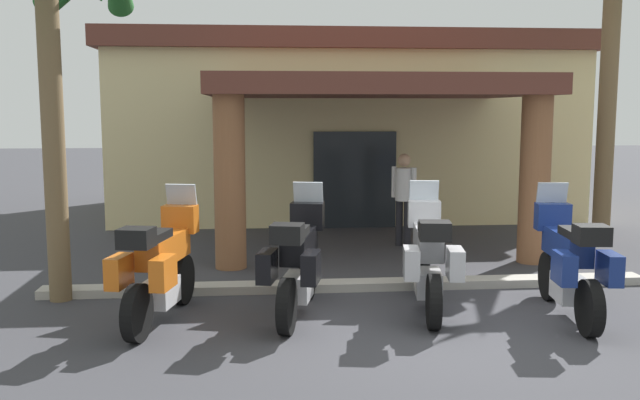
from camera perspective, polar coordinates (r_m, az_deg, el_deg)
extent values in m
plane|color=#38383D|center=(8.57, 9.75, -10.22)|extent=(80.00, 80.00, 0.00)
cube|color=beige|center=(18.02, 1.63, 5.36)|extent=(10.78, 5.70, 3.87)
cube|color=#1E2328|center=(15.25, 2.83, 1.65)|extent=(1.80, 0.12, 2.10)
cube|color=brown|center=(13.16, 4.09, 9.17)|extent=(5.92, 4.25, 0.35)
cylinder|color=brown|center=(11.37, -7.37, 1.43)|extent=(0.51, 0.51, 2.81)
cylinder|color=brown|center=(12.25, 17.10, 1.59)|extent=(0.51, 0.51, 2.81)
cube|color=brown|center=(18.07, 1.66, 12.21)|extent=(11.18, 6.10, 0.44)
cylinder|color=black|center=(9.54, -11.16, -6.38)|extent=(0.28, 0.67, 0.66)
cylinder|color=black|center=(8.14, -14.68, -8.89)|extent=(0.28, 0.67, 0.66)
cube|color=silver|center=(8.80, -12.84, -7.33)|extent=(0.44, 0.62, 0.32)
cube|color=orange|center=(8.82, -12.60, -3.88)|extent=(0.55, 1.19, 0.34)
cube|color=black|center=(8.46, -13.45, -2.87)|extent=(0.41, 0.65, 0.10)
cube|color=orange|center=(9.36, -11.32, -1.52)|extent=(0.48, 0.33, 0.36)
cube|color=#B2BCC6|center=(9.40, -11.21, 0.24)|extent=(0.42, 0.20, 0.36)
cube|color=orange|center=(8.26, -16.06, -5.61)|extent=(0.27, 0.47, 0.36)
cube|color=orange|center=(8.07, -12.66, -5.81)|extent=(0.27, 0.47, 0.36)
cube|color=black|center=(7.99, -14.74, -3.00)|extent=(0.42, 0.39, 0.22)
cylinder|color=black|center=(9.61, -1.01, -6.12)|extent=(0.29, 0.67, 0.66)
cylinder|color=black|center=(8.14, -2.73, -8.65)|extent=(0.29, 0.67, 0.66)
cube|color=silver|center=(8.84, -1.82, -7.07)|extent=(0.44, 0.62, 0.32)
cube|color=black|center=(8.87, -1.67, -3.64)|extent=(0.56, 1.19, 0.34)
cube|color=black|center=(8.49, -2.07, -2.63)|extent=(0.41, 0.65, 0.10)
cube|color=black|center=(9.44, -1.04, -1.31)|extent=(0.48, 0.34, 0.36)
cube|color=#B2BCC6|center=(9.48, -0.96, 0.44)|extent=(0.42, 0.21, 0.36)
cube|color=black|center=(8.22, -4.34, -5.40)|extent=(0.28, 0.47, 0.36)
cube|color=black|center=(8.13, -0.74, -5.53)|extent=(0.28, 0.47, 0.36)
cube|color=black|center=(7.99, -2.70, -2.76)|extent=(0.42, 0.39, 0.22)
cylinder|color=black|center=(9.92, 8.37, -5.78)|extent=(0.24, 0.67, 0.66)
cylinder|color=black|center=(8.42, 9.25, -8.18)|extent=(0.24, 0.67, 0.66)
cube|color=silver|center=(9.14, 8.79, -6.68)|extent=(0.40, 0.60, 0.32)
cube|color=#B2B2B7|center=(9.17, 8.77, -3.36)|extent=(0.48, 1.18, 0.34)
cube|color=black|center=(8.79, 9.00, -2.37)|extent=(0.37, 0.64, 0.10)
cube|color=#B2B2B7|center=(9.75, 8.47, -1.11)|extent=(0.47, 0.31, 0.36)
cube|color=#B2BCC6|center=(9.79, 8.46, 0.58)|extent=(0.41, 0.18, 0.36)
cube|color=#B2B2B7|center=(8.44, 7.45, -5.10)|extent=(0.25, 0.46, 0.36)
cube|color=#B2B2B7|center=(8.50, 10.96, -5.10)|extent=(0.25, 0.46, 0.36)
cube|color=black|center=(8.29, 9.34, -2.48)|extent=(0.41, 0.37, 0.22)
cylinder|color=black|center=(10.05, 18.20, -5.90)|extent=(0.22, 0.67, 0.66)
cylinder|color=black|center=(8.62, 21.11, -8.23)|extent=(0.22, 0.67, 0.66)
cube|color=silver|center=(9.30, 19.60, -6.78)|extent=(0.39, 0.60, 0.32)
cube|color=navy|center=(9.33, 19.46, -3.51)|extent=(0.44, 1.18, 0.34)
cube|color=black|center=(8.97, 20.19, -2.55)|extent=(0.35, 0.63, 0.10)
cube|color=navy|center=(9.88, 18.43, -1.29)|extent=(0.47, 0.29, 0.36)
cube|color=#B2BCC6|center=(9.92, 18.36, 0.38)|extent=(0.41, 0.17, 0.36)
cube|color=navy|center=(8.58, 19.27, -5.26)|extent=(0.23, 0.46, 0.36)
cube|color=navy|center=(8.75, 22.53, -5.17)|extent=(0.23, 0.46, 0.36)
cube|color=black|center=(8.49, 21.26, -2.66)|extent=(0.40, 0.36, 0.22)
cylinder|color=black|center=(13.28, 7.12, -1.94)|extent=(0.14, 0.14, 0.87)
cylinder|color=black|center=(13.38, 6.47, -1.86)|extent=(0.14, 0.14, 0.87)
cylinder|color=white|center=(13.23, 6.84, 1.28)|extent=(0.32, 0.32, 0.62)
cylinder|color=white|center=(13.11, 7.66, 1.35)|extent=(0.09, 0.09, 0.59)
cylinder|color=white|center=(13.34, 6.04, 1.48)|extent=(0.09, 0.09, 0.59)
sphere|color=tan|center=(13.19, 6.87, 3.25)|extent=(0.24, 0.24, 0.24)
cylinder|color=brown|center=(14.74, 22.36, 7.29)|extent=(0.34, 0.34, 5.38)
cylinder|color=brown|center=(9.93, -20.87, 4.14)|extent=(0.29, 0.29, 4.19)
cube|color=#ADA89E|center=(10.16, 2.51, -6.95)|extent=(8.71, 0.36, 0.12)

